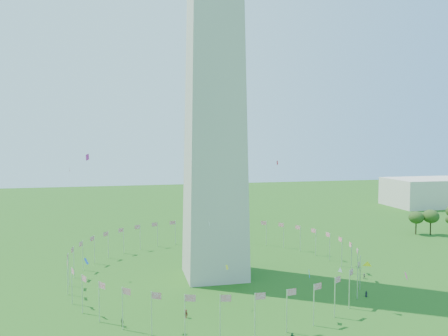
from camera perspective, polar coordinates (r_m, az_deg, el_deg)
The scene contains 3 objects.
flag_ring at distance 128.37m, azimuth -1.22°, elevation -11.96°, with size 80.24×80.24×9.00m.
gov_building_east_a at distance 283.40m, azimuth 25.45°, elevation -2.85°, with size 50.00×30.00×16.00m, color beige.
kites_aloft at distance 102.66m, azimuth 5.73°, elevation -8.29°, with size 97.90×63.47×37.28m.
Camera 1 is at (-24.58, -70.98, 39.69)m, focal length 35.00 mm.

